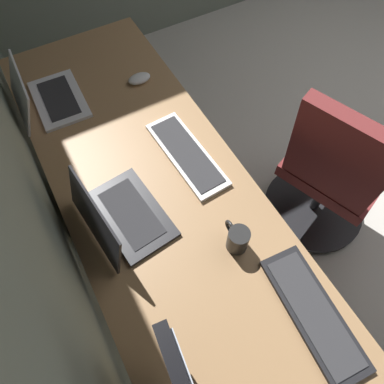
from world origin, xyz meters
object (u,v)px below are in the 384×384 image
drawer_pedestal (144,208)px  laptop_leftmost (44,97)px  laptop_left (117,216)px  keyboard_spare (187,154)px  mouse_main (139,79)px  office_chair (330,177)px  coffee_mug (237,239)px  keyboard_main (314,313)px

drawer_pedestal → laptop_leftmost: laptop_leftmost is taller
laptop_left → keyboard_spare: 0.38m
mouse_main → keyboard_spare: bearing=178.5°
office_chair → coffee_mug: bearing=102.8°
mouse_main → coffee_mug: coffee_mug is taller
drawer_pedestal → laptop_left: laptop_left is taller
drawer_pedestal → coffee_mug: 0.67m
keyboard_main → coffee_mug: size_ratio=3.80×
laptop_left → keyboard_main: size_ratio=0.84×
mouse_main → office_chair: bearing=-139.9°
keyboard_main → coffee_mug: coffee_mug is taller
keyboard_spare → office_chair: bearing=-112.7°
office_chair → mouse_main: bearing=40.1°
laptop_left → office_chair: size_ratio=0.37×
keyboard_main → mouse_main: mouse_main is taller
laptop_left → office_chair: 1.03m
laptop_leftmost → mouse_main: laptop_leftmost is taller
laptop_left → keyboard_spare: bearing=-68.0°
mouse_main → office_chair: 1.00m
laptop_left → keyboard_main: laptop_left is taller
coffee_mug → office_chair: bearing=-77.2°
laptop_leftmost → laptop_left: laptop_left is taller
keyboard_main → office_chair: (0.46, -0.58, -0.28)m
mouse_main → drawer_pedestal: bearing=151.8°
keyboard_spare → coffee_mug: size_ratio=3.78×
laptop_left → mouse_main: 0.71m
keyboard_spare → drawer_pedestal: bearing=70.7°
office_chair → drawer_pedestal: bearing=68.1°
keyboard_spare → mouse_main: bearing=-1.5°
mouse_main → laptop_leftmost: bearing=81.2°
keyboard_main → coffee_mug: bearing=15.5°
coffee_mug → keyboard_main: bearing=-164.5°
laptop_left → drawer_pedestal: bearing=-34.6°
laptop_left → coffee_mug: bearing=-130.8°
laptop_left → coffee_mug: size_ratio=3.19×
keyboard_spare → mouse_main: size_ratio=4.11×
keyboard_spare → keyboard_main: bearing=-175.8°
drawer_pedestal → laptop_leftmost: 0.66m
keyboard_main → coffee_mug: (0.31, 0.09, 0.04)m
laptop_left → keyboard_spare: (0.14, -0.35, -0.04)m
keyboard_main → office_chair: office_chair is taller
laptop_leftmost → mouse_main: 0.42m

